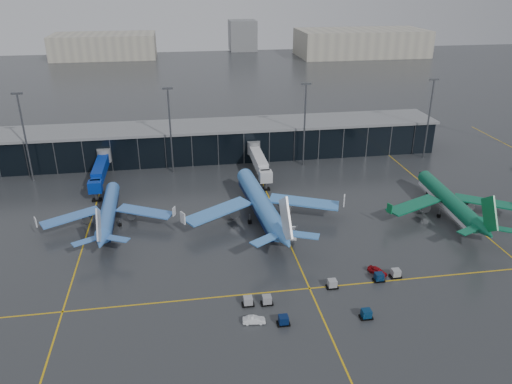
{
  "coord_description": "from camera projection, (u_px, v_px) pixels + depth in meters",
  "views": [
    {
      "loc": [
        -12.63,
        -91.56,
        55.0
      ],
      "look_at": [
        5.0,
        18.0,
        6.0
      ],
      "focal_mm": 35.0,
      "sensor_mm": 36.0,
      "label": 1
    }
  ],
  "objects": [
    {
      "name": "service_van_red",
      "position": [
        377.0,
        271.0,
        98.92
      ],
      "size": [
        3.58,
        4.28,
        1.38
      ],
      "primitive_type": "imported",
      "rotation": [
        0.0,
        0.0,
        0.58
      ],
      "color": "maroon",
      "rests_on": "ground"
    },
    {
      "name": "terminal_pier",
      "position": [
        219.0,
        140.0,
        160.55
      ],
      "size": [
        142.0,
        17.0,
        10.7
      ],
      "color": "black",
      "rests_on": "ground"
    },
    {
      "name": "taxi_lines",
      "position": [
        282.0,
        226.0,
        117.78
      ],
      "size": [
        220.0,
        120.0,
        0.02
      ],
      "color": "gold",
      "rests_on": "ground"
    },
    {
      "name": "flood_masts",
      "position": [
        239.0,
        125.0,
        147.05
      ],
      "size": [
        203.0,
        0.5,
        25.5
      ],
      "color": "#595B60",
      "rests_on": "ground"
    },
    {
      "name": "airliner_arkefly",
      "position": [
        107.0,
        202.0,
        116.83
      ],
      "size": [
        32.53,
        36.88,
        11.16
      ],
      "primitive_type": null,
      "rotation": [
        0.0,
        0.0,
        0.02
      ],
      "color": "#3D76CA",
      "rests_on": "ground"
    },
    {
      "name": "airliner_klm_near",
      "position": [
        260.0,
        192.0,
        118.91
      ],
      "size": [
        43.75,
        48.85,
        14.04
      ],
      "primitive_type": null,
      "rotation": [
        0.0,
        0.0,
        0.08
      ],
      "color": "#4185D7",
      "rests_on": "ground"
    },
    {
      "name": "baggage_carts",
      "position": [
        326.0,
        295.0,
        91.37
      ],
      "size": [
        32.19,
        12.76,
        1.7
      ],
      "color": "black",
      "rests_on": "ground"
    },
    {
      "name": "service_van_white",
      "position": [
        254.0,
        320.0,
        85.08
      ],
      "size": [
        3.99,
        1.74,
        1.28
      ],
      "primitive_type": "imported",
      "rotation": [
        0.0,
        0.0,
        1.47
      ],
      "color": "white",
      "rests_on": "ground"
    },
    {
      "name": "jet_bridges",
      "position": [
        100.0,
        170.0,
        138.65
      ],
      "size": [
        94.0,
        27.5,
        7.2
      ],
      "color": "#595B60",
      "rests_on": "ground"
    },
    {
      "name": "airliner_aer_lingus",
      "position": [
        450.0,
        191.0,
        121.62
      ],
      "size": [
        37.45,
        41.95,
        12.2
      ],
      "primitive_type": null,
      "rotation": [
        0.0,
        0.0,
        -0.07
      ],
      "color": "#0B6040",
      "rests_on": "ground"
    },
    {
      "name": "mobile_airstair",
      "position": [
        292.0,
        234.0,
        112.76
      ],
      "size": [
        2.85,
        3.61,
        3.45
      ],
      "rotation": [
        0.0,
        0.0,
        -0.22
      ],
      "color": "silver",
      "rests_on": "ground"
    },
    {
      "name": "ground",
      "position": [
        246.0,
        253.0,
        106.75
      ],
      "size": [
        600.0,
        600.0,
        0.0
      ],
      "primitive_type": "plane",
      "color": "#282B2D",
      "rests_on": "ground"
    },
    {
      "name": "distant_hangars",
      "position": [
        262.0,
        43.0,
        354.38
      ],
      "size": [
        260.0,
        71.0,
        22.0
      ],
      "color": "#B2AD99",
      "rests_on": "ground"
    }
  ]
}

